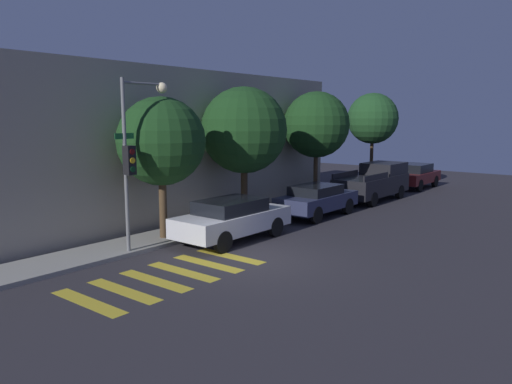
% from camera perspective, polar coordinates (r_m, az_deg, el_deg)
% --- Properties ---
extents(ground_plane, '(60.00, 60.00, 0.00)m').
position_cam_1_polar(ground_plane, '(15.52, -0.50, -7.79)').
color(ground_plane, '#2D2B30').
extents(sidewalk, '(26.00, 1.92, 0.14)m').
position_cam_1_polar(sidewalk, '(18.33, -10.66, -5.16)').
color(sidewalk, gray).
rests_on(sidewalk, ground).
extents(building_row, '(26.00, 6.00, 6.33)m').
position_cam_1_polar(building_row, '(21.37, -18.56, 4.88)').
color(building_row, '#A89E8E').
rests_on(building_row, ground).
extents(crosswalk, '(5.54, 2.60, 0.00)m').
position_cam_1_polar(crosswalk, '(14.24, -9.90, -9.44)').
color(crosswalk, gold).
rests_on(crosswalk, ground).
extents(traffic_light_pole, '(2.09, 0.56, 5.57)m').
position_cam_1_polar(traffic_light_pole, '(16.20, -13.58, 5.43)').
color(traffic_light_pole, slate).
rests_on(traffic_light_pole, ground).
extents(sedan_near_corner, '(4.61, 1.88, 1.50)m').
position_cam_1_polar(sedan_near_corner, '(17.74, -2.73, -3.03)').
color(sedan_near_corner, silver).
rests_on(sedan_near_corner, ground).
extents(sedan_middle, '(4.33, 1.83, 1.41)m').
position_cam_1_polar(sedan_middle, '(22.22, 6.96, -0.83)').
color(sedan_middle, '#2D3351').
rests_on(sedan_middle, ground).
extents(pickup_truck, '(5.27, 1.99, 1.92)m').
position_cam_1_polar(pickup_truck, '(27.16, 13.34, 1.15)').
color(pickup_truck, black).
rests_on(pickup_truck, ground).
extents(sedan_far_end, '(4.22, 1.78, 1.52)m').
position_cam_1_polar(sedan_far_end, '(32.46, 17.73, 1.84)').
color(sedan_far_end, maroon).
rests_on(sedan_far_end, ground).
extents(tree_near_corner, '(3.08, 3.08, 5.08)m').
position_cam_1_polar(tree_near_corner, '(17.64, -10.78, 5.67)').
color(tree_near_corner, '#4C3823').
rests_on(tree_near_corner, ground).
extents(tree_midblock, '(3.58, 3.58, 5.63)m').
position_cam_1_polar(tree_midblock, '(20.80, -1.38, 7.04)').
color(tree_midblock, '#42301E').
rests_on(tree_midblock, ground).
extents(tree_far_end, '(3.30, 3.30, 5.65)m').
position_cam_1_polar(tree_far_end, '(25.35, 6.91, 7.63)').
color(tree_far_end, '#4C3823').
rests_on(tree_far_end, ground).
extents(tree_behind_truck, '(3.02, 3.02, 5.81)m').
position_cam_1_polar(tree_behind_truck, '(30.90, 13.20, 8.16)').
color(tree_behind_truck, '#42301E').
rests_on(tree_behind_truck, ground).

